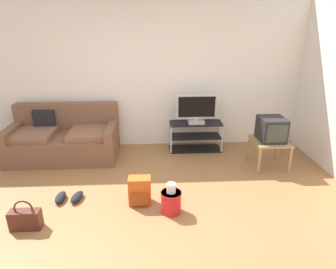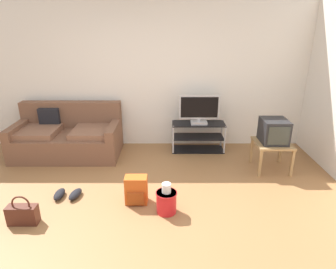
{
  "view_description": "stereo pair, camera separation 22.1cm",
  "coord_description": "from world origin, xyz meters",
  "px_view_note": "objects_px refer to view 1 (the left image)",
  "views": [
    {
      "loc": [
        0.28,
        -2.83,
        2.18
      ],
      "look_at": [
        0.5,
        1.18,
        0.65
      ],
      "focal_mm": 31.1,
      "sensor_mm": 36.0,
      "label": 1
    },
    {
      "loc": [
        0.5,
        -2.84,
        2.18
      ],
      "look_at": [
        0.5,
        1.18,
        0.65
      ],
      "focal_mm": 31.1,
      "sensor_mm": 36.0,
      "label": 2
    }
  ],
  "objects_px": {
    "crt_tv": "(271,129)",
    "cleaning_bucket": "(171,200)",
    "tv_stand": "(195,136)",
    "side_table": "(270,144)",
    "handbag": "(25,219)",
    "flat_tv": "(196,109)",
    "backpack": "(140,191)",
    "sneakers_pair": "(69,197)",
    "couch": "(64,139)"
  },
  "relations": [
    {
      "from": "crt_tv",
      "to": "cleaning_bucket",
      "type": "relative_size",
      "value": 1.09
    },
    {
      "from": "tv_stand",
      "to": "crt_tv",
      "type": "relative_size",
      "value": 2.18
    },
    {
      "from": "side_table",
      "to": "handbag",
      "type": "distance_m",
      "value": 3.59
    },
    {
      "from": "flat_tv",
      "to": "cleaning_bucket",
      "type": "relative_size",
      "value": 1.78
    },
    {
      "from": "backpack",
      "to": "side_table",
      "type": "bearing_deg",
      "value": 15.16
    },
    {
      "from": "handbag",
      "to": "sneakers_pair",
      "type": "xyz_separation_m",
      "value": [
        0.33,
        0.55,
        -0.08
      ]
    },
    {
      "from": "sneakers_pair",
      "to": "couch",
      "type": "bearing_deg",
      "value": 106.22
    },
    {
      "from": "side_table",
      "to": "cleaning_bucket",
      "type": "relative_size",
      "value": 1.37
    },
    {
      "from": "sneakers_pair",
      "to": "tv_stand",
      "type": "bearing_deg",
      "value": 39.69
    },
    {
      "from": "backpack",
      "to": "crt_tv",
      "type": "bearing_deg",
      "value": 15.53
    },
    {
      "from": "tv_stand",
      "to": "sneakers_pair",
      "type": "relative_size",
      "value": 2.58
    },
    {
      "from": "couch",
      "to": "cleaning_bucket",
      "type": "xyz_separation_m",
      "value": [
        1.74,
        -1.74,
        -0.16
      ]
    },
    {
      "from": "sneakers_pair",
      "to": "cleaning_bucket",
      "type": "bearing_deg",
      "value": -13.74
    },
    {
      "from": "handbag",
      "to": "cleaning_bucket",
      "type": "height_order",
      "value": "cleaning_bucket"
    },
    {
      "from": "couch",
      "to": "handbag",
      "type": "bearing_deg",
      "value": -87.61
    },
    {
      "from": "crt_tv",
      "to": "tv_stand",
      "type": "bearing_deg",
      "value": 145.99
    },
    {
      "from": "backpack",
      "to": "cleaning_bucket",
      "type": "xyz_separation_m",
      "value": [
        0.39,
        -0.21,
        -0.02
      ]
    },
    {
      "from": "crt_tv",
      "to": "couch",
      "type": "bearing_deg",
      "value": 170.46
    },
    {
      "from": "crt_tv",
      "to": "backpack",
      "type": "relative_size",
      "value": 1.17
    },
    {
      "from": "handbag",
      "to": "tv_stand",
      "type": "bearing_deg",
      "value": 43.61
    },
    {
      "from": "tv_stand",
      "to": "handbag",
      "type": "relative_size",
      "value": 2.57
    },
    {
      "from": "sneakers_pair",
      "to": "handbag",
      "type": "bearing_deg",
      "value": -121.07
    },
    {
      "from": "couch",
      "to": "flat_tv",
      "type": "distance_m",
      "value": 2.36
    },
    {
      "from": "couch",
      "to": "cleaning_bucket",
      "type": "bearing_deg",
      "value": -44.94
    },
    {
      "from": "sneakers_pair",
      "to": "side_table",
      "type": "bearing_deg",
      "value": 15.49
    },
    {
      "from": "couch",
      "to": "side_table",
      "type": "relative_size",
      "value": 3.3
    },
    {
      "from": "tv_stand",
      "to": "cleaning_bucket",
      "type": "height_order",
      "value": "tv_stand"
    },
    {
      "from": "tv_stand",
      "to": "cleaning_bucket",
      "type": "xyz_separation_m",
      "value": [
        -0.57,
        -1.9,
        -0.1
      ]
    },
    {
      "from": "side_table",
      "to": "backpack",
      "type": "height_order",
      "value": "side_table"
    },
    {
      "from": "backpack",
      "to": "cleaning_bucket",
      "type": "bearing_deg",
      "value": -38.04
    },
    {
      "from": "handbag",
      "to": "sneakers_pair",
      "type": "relative_size",
      "value": 1.0
    },
    {
      "from": "flat_tv",
      "to": "handbag",
      "type": "bearing_deg",
      "value": -136.69
    },
    {
      "from": "crt_tv",
      "to": "backpack",
      "type": "bearing_deg",
      "value": -154.86
    },
    {
      "from": "cleaning_bucket",
      "to": "crt_tv",
      "type": "bearing_deg",
      "value": 35.29
    },
    {
      "from": "cleaning_bucket",
      "to": "handbag",
      "type": "bearing_deg",
      "value": -172.42
    },
    {
      "from": "side_table",
      "to": "crt_tv",
      "type": "distance_m",
      "value": 0.25
    },
    {
      "from": "tv_stand",
      "to": "sneakers_pair",
      "type": "distance_m",
      "value": 2.47
    },
    {
      "from": "side_table",
      "to": "sneakers_pair",
      "type": "height_order",
      "value": "side_table"
    },
    {
      "from": "side_table",
      "to": "crt_tv",
      "type": "bearing_deg",
      "value": 90.0
    },
    {
      "from": "handbag",
      "to": "sneakers_pair",
      "type": "distance_m",
      "value": 0.64
    },
    {
      "from": "side_table",
      "to": "sneakers_pair",
      "type": "bearing_deg",
      "value": -164.51
    },
    {
      "from": "handbag",
      "to": "cleaning_bucket",
      "type": "bearing_deg",
      "value": 7.58
    },
    {
      "from": "couch",
      "to": "flat_tv",
      "type": "relative_size",
      "value": 2.53
    },
    {
      "from": "flat_tv",
      "to": "couch",
      "type": "bearing_deg",
      "value": -176.56
    },
    {
      "from": "backpack",
      "to": "couch",
      "type": "bearing_deg",
      "value": 121.91
    },
    {
      "from": "crt_tv",
      "to": "cleaning_bucket",
      "type": "bearing_deg",
      "value": -144.71
    },
    {
      "from": "couch",
      "to": "side_table",
      "type": "bearing_deg",
      "value": -9.81
    },
    {
      "from": "flat_tv",
      "to": "handbag",
      "type": "height_order",
      "value": "flat_tv"
    },
    {
      "from": "couch",
      "to": "handbag",
      "type": "distance_m",
      "value": 1.97
    },
    {
      "from": "tv_stand",
      "to": "crt_tv",
      "type": "xyz_separation_m",
      "value": [
        1.08,
        -0.73,
        0.38
      ]
    }
  ]
}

